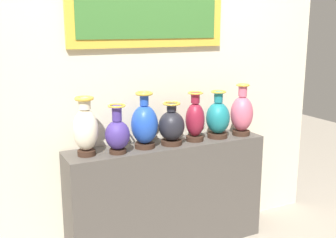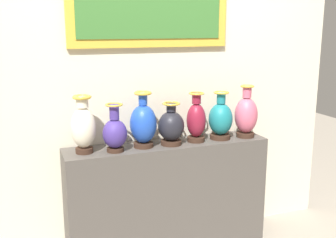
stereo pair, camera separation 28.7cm
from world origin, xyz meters
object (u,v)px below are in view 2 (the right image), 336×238
vase_rose (246,115)px  vase_indigo (115,132)px  vase_onyx (171,126)px  vase_teal (221,119)px  vase_ivory (83,126)px  vase_burgundy (196,120)px  vase_sapphire (143,123)px

vase_rose → vase_indigo: bearing=-179.1°
vase_onyx → vase_rose: size_ratio=0.77×
vase_indigo → vase_teal: bearing=2.6°
vase_ivory → vase_teal: (1.00, -0.01, -0.03)m
vase_burgundy → vase_sapphire: bearing=-179.9°
vase_onyx → vase_teal: (0.40, 0.01, 0.02)m
vase_indigo → vase_onyx: size_ratio=1.07×
vase_indigo → vase_burgundy: (0.61, 0.04, 0.02)m
vase_teal → vase_onyx: bearing=-178.0°
vase_rose → vase_sapphire: bearing=178.7°
vase_burgundy → vase_onyx: bearing=-176.2°
vase_teal → vase_sapphire: bearing=-179.9°
vase_rose → vase_onyx: bearing=179.5°
vase_ivory → vase_teal: vase_ivory is taller
vase_ivory → vase_onyx: vase_ivory is taller
vase_indigo → vase_burgundy: bearing=3.3°
vase_rose → vase_teal: bearing=174.6°
vase_ivory → vase_onyx: 0.61m
vase_sapphire → vase_onyx: size_ratio=1.29×
vase_sapphire → vase_teal: 0.60m
vase_sapphire → vase_teal: size_ratio=1.10×
vase_indigo → vase_sapphire: (0.21, 0.03, 0.03)m
vase_sapphire → vase_onyx: (0.20, -0.01, -0.03)m
vase_onyx → vase_teal: size_ratio=0.85×
vase_onyx → vase_teal: 0.40m
vase_indigo → vase_sapphire: bearing=9.4°
vase_teal → vase_indigo: bearing=-177.4°
vase_teal → vase_rose: 0.21m
vase_rose → vase_ivory: bearing=178.7°
vase_sapphire → vase_rose: (0.80, -0.02, 0.00)m
vase_teal → vase_rose: size_ratio=0.90×
vase_sapphire → vase_onyx: vase_sapphire is taller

